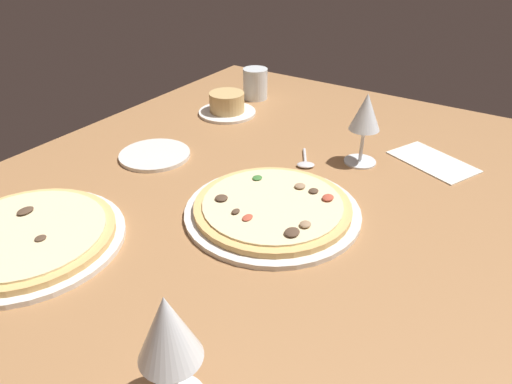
% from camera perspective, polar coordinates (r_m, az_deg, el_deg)
% --- Properties ---
extents(dining_table, '(1.50, 1.10, 0.04)m').
position_cam_1_polar(dining_table, '(0.98, -1.84, -1.55)').
color(dining_table, '#996B42').
rests_on(dining_table, ground).
extents(pizza_main, '(0.34, 0.34, 0.03)m').
position_cam_1_polar(pizza_main, '(0.91, 2.00, -2.01)').
color(pizza_main, silver).
rests_on(pizza_main, dining_table).
extents(pizza_side, '(0.33, 0.33, 0.03)m').
position_cam_1_polar(pizza_side, '(0.92, -25.63, -4.89)').
color(pizza_side, silver).
rests_on(pizza_side, dining_table).
extents(ramekin_on_saucer, '(0.16, 0.16, 0.06)m').
position_cam_1_polar(ramekin_on_saucer, '(1.36, -3.48, 10.30)').
color(ramekin_on_saucer, silver).
rests_on(ramekin_on_saucer, dining_table).
extents(wine_glass_far, '(0.07, 0.07, 0.17)m').
position_cam_1_polar(wine_glass_far, '(0.54, -10.46, -16.14)').
color(wine_glass_far, silver).
rests_on(wine_glass_far, dining_table).
extents(wine_glass_near, '(0.07, 0.07, 0.16)m').
position_cam_1_polar(wine_glass_near, '(1.08, 12.93, 8.93)').
color(wine_glass_near, silver).
rests_on(wine_glass_near, dining_table).
extents(water_glass, '(0.07, 0.07, 0.09)m').
position_cam_1_polar(water_glass, '(1.48, -0.08, 12.59)').
color(water_glass, silver).
rests_on(water_glass, dining_table).
extents(side_plate, '(0.17, 0.17, 0.01)m').
position_cam_1_polar(side_plate, '(1.15, -11.97, 4.34)').
color(side_plate, silver).
rests_on(side_plate, dining_table).
extents(paper_menu, '(0.18, 0.21, 0.00)m').
position_cam_1_polar(paper_menu, '(1.17, 20.32, 3.40)').
color(paper_menu, silver).
rests_on(paper_menu, dining_table).
extents(spoon, '(0.10, 0.07, 0.01)m').
position_cam_1_polar(spoon, '(1.09, 5.92, 3.49)').
color(spoon, silver).
rests_on(spoon, dining_table).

